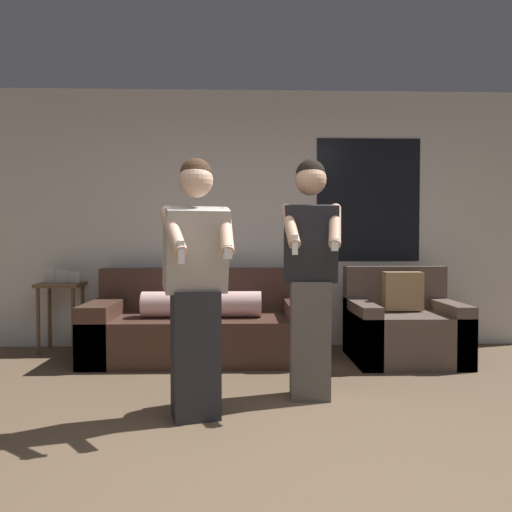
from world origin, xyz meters
The scene contains 7 objects.
ground_plane centered at (0.00, 0.00, 0.00)m, with size 14.00×14.00×0.00m, color brown.
wall_back centered at (0.02, 3.10, 1.35)m, with size 5.89×0.07×2.70m.
couch centered at (-0.62, 2.57, 0.29)m, with size 2.12×1.00×0.83m.
armchair centered at (1.26, 2.39, 0.31)m, with size 0.98×0.85×0.87m.
side_table centered at (-2.07, 2.85, 0.56)m, with size 0.42×0.38×0.84m.
person_left centered at (-0.54, 0.90, 0.83)m, with size 0.47×0.56×1.63m.
person_right centered at (0.24, 1.28, 0.88)m, with size 0.43×0.48×1.69m.
Camera 1 is at (-0.25, -2.22, 1.13)m, focal length 35.00 mm.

